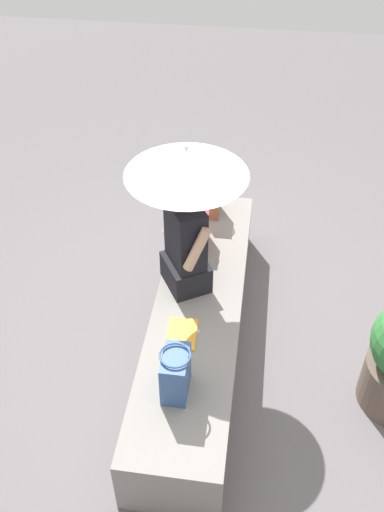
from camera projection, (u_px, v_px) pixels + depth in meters
The scene contains 8 objects.
ground_plane at pixel (198, 344), 4.33m from camera, with size 14.00×14.00×0.00m, color #605B5E.
stone_bench at pixel (198, 324), 4.17m from camera, with size 2.66×0.62×0.47m, color gray.
person_seated at pixel (186, 243), 3.91m from camera, with size 0.51×0.41×0.90m.
parasol at pixel (186, 162), 3.46m from camera, with size 0.79×0.79×1.17m.
handbag_black at pixel (176, 373), 3.34m from camera, with size 0.25×0.19×0.34m.
tote_bag_canvas at pixel (197, 230), 4.43m from camera, with size 0.23×0.17×0.28m.
shoulder_bag_spare at pixel (211, 198), 4.72m from camera, with size 0.22×0.16×0.33m.
magazine at pixel (182, 334), 3.79m from camera, with size 0.28×0.20×0.01m, color gold.
Camera 1 is at (-2.79, -0.35, 3.36)m, focal length 39.42 mm.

